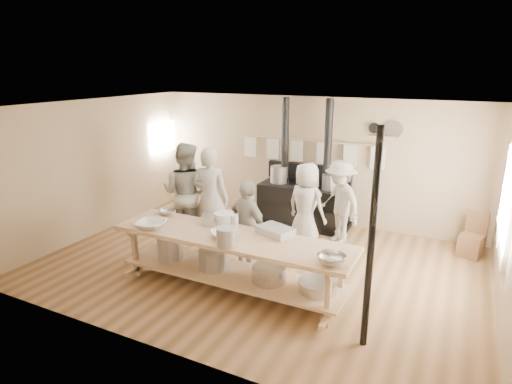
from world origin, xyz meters
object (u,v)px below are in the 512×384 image
prep_table (231,257)px  chair (471,243)px  cook_center (306,206)px  cook_right (248,227)px  cook_far_left (211,199)px  roasting_pan (276,231)px  stove (303,201)px  cook_left (186,193)px  cook_by_window (340,202)px

prep_table → chair: (3.16, 2.86, -0.29)m
cook_center → cook_right: size_ratio=1.04×
cook_far_left → roasting_pan: (1.63, -0.83, -0.02)m
stove → cook_left: size_ratio=1.38×
cook_right → stove: bearing=-67.4°
cook_left → stove: bearing=-141.6°
cook_by_window → stove: bearing=-176.9°
cook_left → roasting_pan: (2.19, -0.89, -0.03)m
stove → cook_by_window: 1.11m
prep_table → cook_center: cook_center is taller
stove → cook_left: 2.46m
cook_by_window → chair: bearing=45.7°
stove → chair: (3.16, -0.15, -0.29)m
cook_center → cook_by_window: bearing=-118.3°
prep_table → cook_by_window: bearing=69.5°
cook_far_left → chair: bearing=-169.4°
cook_right → roasting_pan: (0.61, -0.30, 0.15)m
cook_center → roasting_pan: cook_center is taller
cook_right → roasting_pan: size_ratio=3.02×
prep_table → cook_center: 2.03m
cook_far_left → cook_center: 1.71m
prep_table → cook_left: bearing=143.2°
stove → cook_center: 1.17m
prep_table → cook_right: (-0.05, 0.63, 0.24)m
cook_center → cook_by_window: cook_center is taller
cook_left → cook_center: size_ratio=1.20×
roasting_pan → cook_far_left: bearing=152.9°
prep_table → cook_by_window: (0.91, 2.45, 0.26)m
cook_far_left → roasting_pan: bearing=141.6°
stove → cook_center: (0.43, -1.05, 0.26)m
cook_center → cook_right: (-0.48, -1.33, -0.03)m
roasting_pan → stove: bearing=101.7°
cook_left → cook_by_window: cook_left is taller
prep_table → cook_center: bearing=77.5°
prep_table → cook_by_window: 2.63m
stove → cook_by_window: size_ratio=1.67×
cook_left → roasting_pan: size_ratio=3.75×
stove → prep_table: bearing=-90.0°
stove → roasting_pan: bearing=-78.3°
stove → cook_right: size_ratio=1.72×
cook_center → cook_right: 1.42m
cook_left → chair: 5.12m
prep_table → cook_left: cook_left is taller
cook_right → cook_left: bearing=3.4°
roasting_pan → cook_by_window: bearing=80.5°
stove → cook_by_window: bearing=-32.0°
prep_table → cook_far_left: (-1.06, 1.16, 0.41)m
roasting_pan → cook_right: bearing=153.5°
cook_center → cook_right: cook_center is taller
stove → cook_far_left: 2.18m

